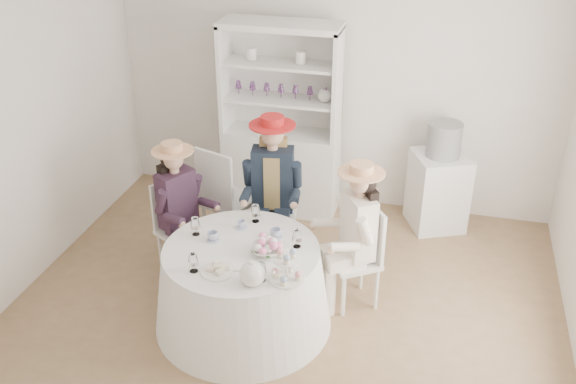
# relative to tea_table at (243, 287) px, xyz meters

# --- Properties ---
(ground) EXTENTS (4.50, 4.50, 0.00)m
(ground) POSITION_rel_tea_table_xyz_m (0.28, 0.24, -0.34)
(ground) COLOR brown
(ground) RESTS_ON ground
(wall_back) EXTENTS (4.50, 0.00, 4.50)m
(wall_back) POSITION_rel_tea_table_xyz_m (0.28, 2.24, 1.01)
(wall_back) COLOR silver
(wall_back) RESTS_ON ground
(wall_front) EXTENTS (4.50, 0.00, 4.50)m
(wall_front) POSITION_rel_tea_table_xyz_m (0.28, -1.76, 1.01)
(wall_front) COLOR silver
(wall_front) RESTS_ON ground
(wall_left) EXTENTS (0.00, 4.50, 4.50)m
(wall_left) POSITION_rel_tea_table_xyz_m (-1.97, 0.24, 1.01)
(wall_left) COLOR silver
(wall_left) RESTS_ON ground
(tea_table) EXTENTS (1.40, 1.40, 0.69)m
(tea_table) POSITION_rel_tea_table_xyz_m (0.00, 0.00, 0.00)
(tea_table) COLOR white
(tea_table) RESTS_ON ground
(hutch) EXTENTS (1.23, 0.63, 1.96)m
(hutch) POSITION_rel_tea_table_xyz_m (-0.19, 1.91, 0.35)
(hutch) COLOR silver
(hutch) RESTS_ON ground
(side_table) EXTENTS (0.65, 0.65, 0.77)m
(side_table) POSITION_rel_tea_table_xyz_m (1.40, 1.93, 0.04)
(side_table) COLOR silver
(side_table) RESTS_ON ground
(hatbox) EXTENTS (0.38, 0.38, 0.33)m
(hatbox) POSITION_rel_tea_table_xyz_m (1.40, 1.93, 0.59)
(hatbox) COLOR black
(hatbox) RESTS_ON side_table
(guest_left) EXTENTS (0.53, 0.48, 1.25)m
(guest_left) POSITION_rel_tea_table_xyz_m (-0.74, 0.56, 0.36)
(guest_left) COLOR silver
(guest_left) RESTS_ON ground
(guest_mid) EXTENTS (0.53, 0.55, 1.41)m
(guest_mid) POSITION_rel_tea_table_xyz_m (-0.01, 0.93, 0.45)
(guest_mid) COLOR silver
(guest_mid) RESTS_ON ground
(guest_right) EXTENTS (0.55, 0.52, 1.29)m
(guest_right) POSITION_rel_tea_table_xyz_m (0.80, 0.47, 0.38)
(guest_right) COLOR silver
(guest_right) RESTS_ON ground
(spare_chair) EXTENTS (0.56, 0.56, 1.05)m
(spare_chair) POSITION_rel_tea_table_xyz_m (-0.49, 0.98, 0.22)
(spare_chair) COLOR silver
(spare_chair) RESTS_ON ground
(teacup_a) EXTENTS (0.10, 0.10, 0.07)m
(teacup_a) POSITION_rel_tea_table_xyz_m (-0.25, 0.07, 0.38)
(teacup_a) COLOR white
(teacup_a) RESTS_ON tea_table
(teacup_b) EXTENTS (0.09, 0.09, 0.06)m
(teacup_b) POSITION_rel_tea_table_xyz_m (-0.09, 0.30, 0.38)
(teacup_b) COLOR white
(teacup_b) RESTS_ON tea_table
(teacup_c) EXTENTS (0.11, 0.11, 0.07)m
(teacup_c) POSITION_rel_tea_table_xyz_m (0.21, 0.22, 0.38)
(teacup_c) COLOR white
(teacup_c) RESTS_ON tea_table
(flower_bowl) EXTENTS (0.30, 0.30, 0.06)m
(flower_bowl) POSITION_rel_tea_table_xyz_m (0.21, -0.01, 0.38)
(flower_bowl) COLOR white
(flower_bowl) RESTS_ON tea_table
(flower_arrangement) EXTENTS (0.17, 0.17, 0.06)m
(flower_arrangement) POSITION_rel_tea_table_xyz_m (0.21, -0.01, 0.43)
(flower_arrangement) COLOR pink
(flower_arrangement) RESTS_ON tea_table
(table_teapot) EXTENTS (0.26, 0.18, 0.19)m
(table_teapot) POSITION_rel_tea_table_xyz_m (0.22, -0.39, 0.43)
(table_teapot) COLOR white
(table_teapot) RESTS_ON tea_table
(sandwich_plate) EXTENTS (0.25, 0.25, 0.06)m
(sandwich_plate) POSITION_rel_tea_table_xyz_m (-0.07, -0.31, 0.36)
(sandwich_plate) COLOR white
(sandwich_plate) RESTS_ON tea_table
(cupcake_stand) EXTENTS (0.25, 0.25, 0.23)m
(cupcake_stand) POSITION_rel_tea_table_xyz_m (0.43, -0.28, 0.43)
(cupcake_stand) COLOR white
(cupcake_stand) RESTS_ON tea_table
(stemware_set) EXTENTS (0.89, 0.86, 0.15)m
(stemware_set) POSITION_rel_tea_table_xyz_m (0.00, 0.00, 0.42)
(stemware_set) COLOR white
(stemware_set) RESTS_ON tea_table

